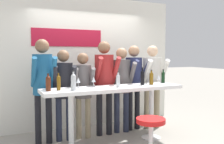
{
  "coord_description": "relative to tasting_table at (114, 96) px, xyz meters",
  "views": [
    {
      "loc": [
        -1.82,
        -3.86,
        1.58
      ],
      "look_at": [
        0.0,
        0.09,
        1.27
      ],
      "focal_mm": 40.0,
      "sensor_mm": 36.0,
      "label": 1
    }
  ],
  "objects": [
    {
      "name": "wine_glass_2",
      "position": [
        -0.33,
        0.13,
        0.28
      ],
      "size": [
        0.07,
        0.07,
        0.18
      ],
      "color": "silver",
      "rests_on": "tasting_table"
    },
    {
      "name": "person_center",
      "position": [
        0.05,
        0.54,
        0.27
      ],
      "size": [
        0.46,
        0.58,
        1.82
      ],
      "rotation": [
        0.0,
        0.0,
        -0.07
      ],
      "color": "black",
      "rests_on": "ground_plane"
    },
    {
      "name": "wine_bottle_2",
      "position": [
        1.13,
        0.15,
        0.28
      ],
      "size": [
        0.07,
        0.07,
        0.27
      ],
      "color": "black",
      "rests_on": "tasting_table"
    },
    {
      "name": "tasting_table",
      "position": [
        0.0,
        0.0,
        0.0
      ],
      "size": [
        2.47,
        0.6,
        1.02
      ],
      "color": "white",
      "rests_on": "ground_plane"
    },
    {
      "name": "wine_glass_1",
      "position": [
        -0.6,
        0.13,
        0.28
      ],
      "size": [
        0.07,
        0.07,
        0.18
      ],
      "color": "silver",
      "rests_on": "tasting_table"
    },
    {
      "name": "bar_stool",
      "position": [
        0.24,
        -0.78,
        -0.45
      ],
      "size": [
        0.46,
        0.46,
        0.62
      ],
      "color": "silver",
      "rests_on": "ground_plane"
    },
    {
      "name": "wine_bottle_6",
      "position": [
        -0.96,
        -0.01,
        0.28
      ],
      "size": [
        0.06,
        0.06,
        0.28
      ],
      "color": "brown",
      "rests_on": "tasting_table"
    },
    {
      "name": "wine_bottle_1",
      "position": [
        -1.12,
        -0.03,
        0.28
      ],
      "size": [
        0.08,
        0.08,
        0.27
      ],
      "color": "#4C1E0F",
      "rests_on": "tasting_table"
    },
    {
      "name": "person_center_right",
      "position": [
        0.43,
        0.56,
        0.2
      ],
      "size": [
        0.48,
        0.58,
        1.7
      ],
      "rotation": [
        0.0,
        0.0,
        -0.17
      ],
      "color": "#23283D",
      "rests_on": "ground_plane"
    },
    {
      "name": "wine_glass_0",
      "position": [
        0.91,
        -0.01,
        0.28
      ],
      "size": [
        0.07,
        0.07,
        0.18
      ],
      "color": "silver",
      "rests_on": "tasting_table"
    },
    {
      "name": "person_left",
      "position": [
        -0.75,
        0.55,
        0.17
      ],
      "size": [
        0.45,
        0.55,
        1.65
      ],
      "rotation": [
        0.0,
        0.0,
        -0.14
      ],
      "color": "#23283D",
      "rests_on": "ground_plane"
    },
    {
      "name": "person_right",
      "position": [
        0.75,
        0.62,
        0.23
      ],
      "size": [
        0.46,
        0.57,
        1.75
      ],
      "rotation": [
        0.0,
        0.0,
        0.14
      ],
      "color": "black",
      "rests_on": "ground_plane"
    },
    {
      "name": "wine_bottle_0",
      "position": [
        -0.75,
        -0.12,
        0.3
      ],
      "size": [
        0.08,
        0.08,
        0.31
      ],
      "color": "#B7BCC1",
      "rests_on": "tasting_table"
    },
    {
      "name": "wine_bottle_4",
      "position": [
        0.03,
        -0.1,
        0.28
      ],
      "size": [
        0.06,
        0.06,
        0.27
      ],
      "color": "#B7BCC1",
      "rests_on": "tasting_table"
    },
    {
      "name": "wine_bottle_5",
      "position": [
        0.59,
        0.03,
        0.3
      ],
      "size": [
        0.07,
        0.07,
        0.32
      ],
      "color": "black",
      "rests_on": "tasting_table"
    },
    {
      "name": "ground_plane",
      "position": [
        -0.0,
        0.0,
        -0.86
      ],
      "size": [
        40.0,
        40.0,
        0.0
      ],
      "primitive_type": "plane",
      "color": "gray"
    },
    {
      "name": "person_far_left",
      "position": [
        -1.11,
        0.53,
        0.29
      ],
      "size": [
        0.42,
        0.56,
        1.83
      ],
      "rotation": [
        0.0,
        0.0,
        -0.04
      ],
      "color": "black",
      "rests_on": "ground_plane"
    },
    {
      "name": "person_far_right",
      "position": [
        1.16,
        0.55,
        0.22
      ],
      "size": [
        0.53,
        0.63,
        1.76
      ],
      "rotation": [
        0.0,
        0.0,
        -0.16
      ],
      "color": "gray",
      "rests_on": "ground_plane"
    },
    {
      "name": "wine_bottle_3",
      "position": [
        0.76,
        0.0,
        0.28
      ],
      "size": [
        0.07,
        0.07,
        0.28
      ],
      "color": "brown",
      "rests_on": "tasting_table"
    },
    {
      "name": "back_wall",
      "position": [
        -0.0,
        1.35,
        0.55
      ],
      "size": [
        4.07,
        0.12,
        2.82
      ],
      "color": "silver",
      "rests_on": "ground_plane"
    },
    {
      "name": "person_center_left",
      "position": [
        -0.39,
        0.53,
        0.14
      ],
      "size": [
        0.44,
        0.54,
        1.6
      ],
      "rotation": [
        0.0,
        0.0,
        -0.2
      ],
      "color": "gray",
      "rests_on": "ground_plane"
    }
  ]
}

